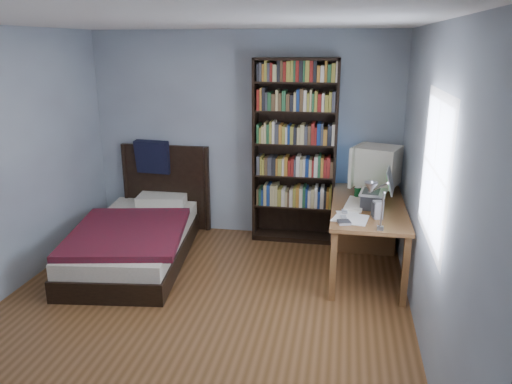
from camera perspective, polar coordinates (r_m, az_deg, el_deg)
room at (r=4.18m, az=-6.80°, el=1.46°), size 4.20×4.24×2.50m
desk at (r=5.83m, az=12.39°, el=-3.02°), size 0.75×1.59×0.73m
crt_monitor at (r=5.69m, az=13.50°, el=2.88°), size 0.60×0.55×0.53m
laptop at (r=5.20m, az=13.42°, el=-0.55°), size 0.37×0.37×0.41m
desk_lamp at (r=4.16m, az=13.20°, el=-0.05°), size 0.21×0.47×0.55m
keyboard at (r=5.25m, az=11.27°, el=-1.39°), size 0.24×0.48×0.04m
speaker at (r=4.90m, az=13.75°, el=-1.98°), size 0.11×0.11×0.17m
soda_can at (r=5.46m, az=11.53°, el=-0.15°), size 0.07×0.07×0.13m
mouse at (r=5.54m, az=12.33°, el=-0.47°), size 0.06×0.11×0.04m
phone_silver at (r=5.01m, az=10.09°, el=-2.22°), size 0.06×0.11×0.02m
phone_grey at (r=4.85m, az=9.99°, el=-2.87°), size 0.06×0.10×0.02m
external_drive at (r=4.71m, az=10.03°, el=-3.44°), size 0.14×0.14×0.02m
bookshelf at (r=5.96m, az=4.46°, el=4.55°), size 0.98×0.30×2.19m
bed at (r=5.85m, az=-13.20°, el=-4.73°), size 1.41×2.31×1.16m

